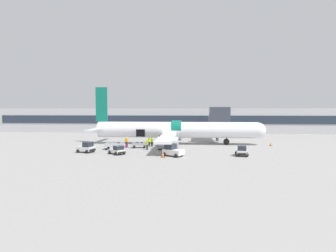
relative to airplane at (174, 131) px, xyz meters
The scene contains 18 objects.
ground_plane 3.98m from the airplane, 113.97° to the right, with size 500.00×500.00×0.00m, color gray.
terminal_strip 31.14m from the airplane, 92.19° to the left, with size 108.10×13.33×7.24m.
jet_bridge_stub 10.87m from the airplane, 30.27° to the left, with size 4.03×9.39×7.30m.
airplane is the anchor object (origin of this frame).
baggage_tug_lead 14.95m from the airplane, 121.58° to the right, with size 2.88×2.76×1.32m.
baggage_tug_mid 17.42m from the airplane, 139.16° to the right, with size 2.95×2.50×1.67m.
baggage_tug_rear 16.55m from the airplane, 49.40° to the right, with size 2.11×2.67×1.53m.
baggage_tug_spare 13.63m from the airplane, 87.19° to the right, with size 3.36×2.89×1.79m.
baggage_cart_loading 8.32m from the airplane, 135.79° to the right, with size 3.55×1.98×1.06m.
baggage_cart_queued 12.50m from the airplane, 140.67° to the right, with size 4.23×2.26×1.14m.
ground_crew_loader_a 5.52m from the airplane, 136.08° to the right, with size 0.58×0.60×1.85m.
ground_crew_loader_b 5.60m from the airplane, 146.69° to the right, with size 0.54×0.36×1.59m.
ground_crew_driver 9.52m from the airplane, 154.08° to the right, with size 0.62×0.52×1.78m.
ground_crew_supervisor 8.91m from the airplane, 117.20° to the right, with size 0.58×0.58×1.82m.
ground_crew_helper 6.19m from the airplane, 114.86° to the right, with size 0.53×0.57×1.72m.
suitcase_on_tarmac_upright 9.89m from the airplane, 148.99° to the right, with size 0.46×0.35×0.65m.
safety_cone_nose 18.43m from the airplane, ahead, with size 0.53×0.53×0.74m.
safety_cone_engine_left 14.76m from the airplane, 92.46° to the right, with size 0.54×0.54×0.74m.
Camera 1 is at (4.39, -48.32, 6.58)m, focal length 28.00 mm.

